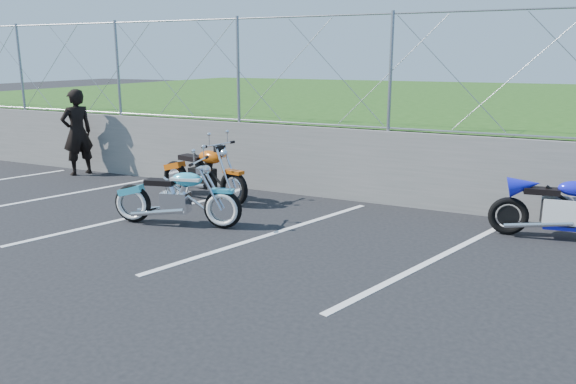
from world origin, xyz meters
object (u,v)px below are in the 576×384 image
at_px(cruiser_turquoise, 178,199).
at_px(naked_orange, 204,175).
at_px(sportbike_blue, 562,210).
at_px(person_standing, 77,132).

height_order(cruiser_turquoise, naked_orange, naked_orange).
bearing_deg(cruiser_turquoise, sportbike_blue, 5.74).
xyz_separation_m(naked_orange, sportbike_blue, (5.88, 0.29, -0.03)).
height_order(naked_orange, person_standing, person_standing).
distance_m(naked_orange, sportbike_blue, 5.89).
bearing_deg(person_standing, cruiser_turquoise, 82.74).
bearing_deg(sportbike_blue, naked_orange, 175.10).
relative_size(cruiser_turquoise, naked_orange, 0.98).
relative_size(naked_orange, person_standing, 1.13).
relative_size(naked_orange, sportbike_blue, 1.11).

